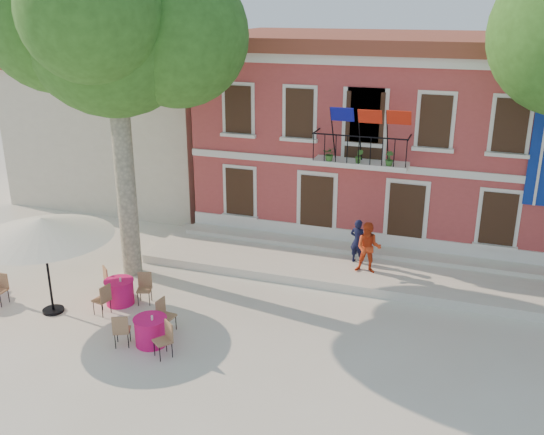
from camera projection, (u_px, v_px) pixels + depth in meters
The scene contains 10 objects.
ground at pixel (247, 322), 17.34m from camera, with size 90.00×90.00×0.00m, color beige.
main_building at pixel (382, 130), 24.34m from camera, with size 13.50×9.59×7.50m.
neighbor_west at pixel (145, 122), 28.97m from camera, with size 9.40×9.40×6.40m.
terrace at pixel (349, 267), 20.59m from camera, with size 14.00×3.40×0.30m, color silver.
plane_tree_west at pixel (112, 27), 17.86m from camera, with size 5.49×5.49×10.78m.
patio_umbrella at pixel (42, 228), 17.05m from camera, with size 3.96×3.96×2.94m.
pedestrian_navy at pixel (358, 241), 20.34m from camera, with size 0.56×0.37×1.54m, color black.
pedestrian_orange at pixel (368, 248), 19.57m from camera, with size 0.83×0.65×1.71m, color red.
cafe_table_0 at pixel (119, 291), 18.28m from camera, with size 1.84×1.77×0.95m.
cafe_table_1 at pixel (151, 330), 16.10m from camera, with size 1.86×1.71×0.95m.
Camera 1 is at (5.67, -14.25, 8.65)m, focal length 40.00 mm.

